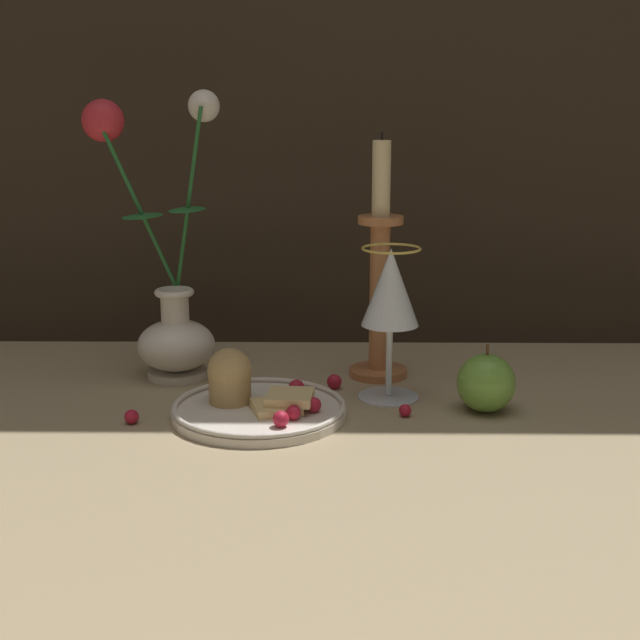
% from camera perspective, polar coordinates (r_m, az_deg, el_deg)
% --- Properties ---
extents(ground_plane, '(2.40, 2.40, 0.00)m').
position_cam_1_polar(ground_plane, '(1.09, -0.95, -5.11)').
color(ground_plane, '#9E8966').
rests_on(ground_plane, ground).
extents(vase, '(0.17, 0.10, 0.37)m').
position_cam_1_polar(vase, '(1.17, -9.74, 1.60)').
color(vase, silver).
rests_on(vase, ground_plane).
extents(plate_with_pastries, '(0.20, 0.20, 0.08)m').
position_cam_1_polar(plate_with_pastries, '(1.03, -4.23, -5.18)').
color(plate_with_pastries, silver).
rests_on(plate_with_pastries, ground_plane).
extents(wine_glass, '(0.07, 0.07, 0.19)m').
position_cam_1_polar(wine_glass, '(1.06, 4.53, 1.67)').
color(wine_glass, silver).
rests_on(wine_glass, ground_plane).
extents(candlestick, '(0.08, 0.08, 0.32)m').
position_cam_1_polar(candlestick, '(1.15, 3.84, 2.40)').
color(candlestick, '#B77042').
rests_on(candlestick, ground_plane).
extents(apple_beside_vase, '(0.07, 0.07, 0.08)m').
position_cam_1_polar(apple_beside_vase, '(1.06, 10.58, -3.98)').
color(apple_beside_vase, '#669938').
rests_on(apple_beside_vase, ground_plane).
extents(berry_near_plate, '(0.02, 0.02, 0.02)m').
position_cam_1_polar(berry_near_plate, '(1.03, -11.97, -6.07)').
color(berry_near_plate, '#AD192D').
rests_on(berry_near_plate, ground_plane).
extents(berry_front_center, '(0.01, 0.01, 0.01)m').
position_cam_1_polar(berry_front_center, '(1.03, 5.47, -5.78)').
color(berry_front_center, '#AD192D').
rests_on(berry_front_center, ground_plane).
extents(berry_by_glass_stem, '(0.02, 0.02, 0.02)m').
position_cam_1_polar(berry_by_glass_stem, '(1.12, 0.92, -3.97)').
color(berry_by_glass_stem, '#AD192D').
rests_on(berry_by_glass_stem, ground_plane).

